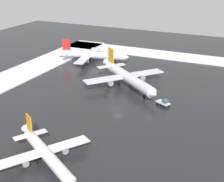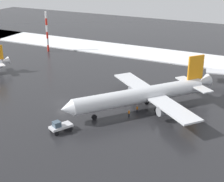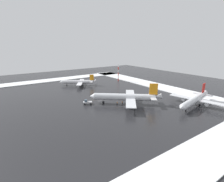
% 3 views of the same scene
% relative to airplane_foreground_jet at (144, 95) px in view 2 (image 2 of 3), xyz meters
% --- Properties ---
extents(ground_plane, '(240.00, 240.00, 0.00)m').
position_rel_airplane_foreground_jet_xyz_m(ground_plane, '(19.35, 4.76, -3.75)').
color(ground_plane, '#232326').
extents(snow_bank_far, '(152.00, 16.00, 0.38)m').
position_rel_airplane_foreground_jet_xyz_m(snow_bank_far, '(19.35, -45.24, -3.56)').
color(snow_bank_far, white).
rests_on(snow_bank_far, ground_plane).
extents(airplane_foreground_jet, '(28.87, 31.65, 11.35)m').
position_rel_airplane_foreground_jet_xyz_m(airplane_foreground_jet, '(0.00, 0.00, 0.00)').
color(airplane_foreground_jet, silver).
rests_on(airplane_foreground_jet, ground_plane).
extents(pushback_tug, '(4.04, 5.10, 2.50)m').
position_rel_airplane_foreground_jet_xyz_m(pushback_tug, '(11.29, 17.32, -2.47)').
color(pushback_tug, silver).
rests_on(pushback_tug, ground_plane).
extents(ground_crew_mid_apron, '(0.36, 0.36, 1.71)m').
position_rel_airplane_foreground_jet_xyz_m(ground_crew_mid_apron, '(1.47, 4.83, -2.78)').
color(ground_crew_mid_apron, black).
rests_on(ground_crew_mid_apron, ground_plane).
extents(ground_crew_near_tug, '(0.36, 0.36, 1.71)m').
position_rel_airplane_foreground_jet_xyz_m(ground_crew_near_tug, '(0.67, 1.99, -2.78)').
color(ground_crew_near_tug, black).
rests_on(ground_crew_near_tug, ground_plane).
extents(antenna_mast, '(0.70, 0.70, 14.60)m').
position_rel_airplane_foreground_jet_xyz_m(antenna_mast, '(50.23, -32.43, 3.55)').
color(antenna_mast, red).
rests_on(antenna_mast, ground_plane).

